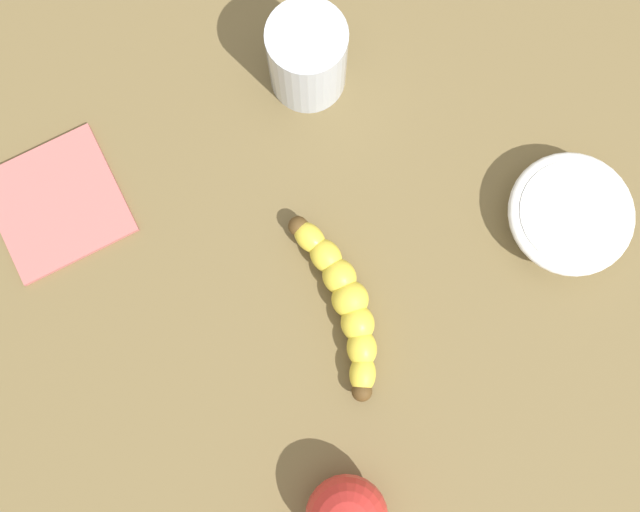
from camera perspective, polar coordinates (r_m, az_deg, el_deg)
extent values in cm
cube|color=brown|center=(78.68, 1.83, 2.63)|extent=(120.00, 120.00, 3.00)
ellipsoid|color=yellow|center=(73.53, 3.38, -9.27)|extent=(4.66, 4.54, 2.68)
ellipsoid|color=yellow|center=(73.60, 3.32, -7.28)|extent=(4.84, 4.91, 3.06)
ellipsoid|color=yellow|center=(73.72, 2.99, -5.32)|extent=(4.99, 5.11, 3.45)
ellipsoid|color=yellow|center=(73.92, 2.39, -3.43)|extent=(5.11, 5.12, 3.83)
ellipsoid|color=yellow|center=(74.17, 1.54, -1.64)|extent=(4.45, 4.71, 3.45)
ellipsoid|color=yellow|center=(74.48, 0.47, 0.00)|extent=(3.67, 4.30, 3.06)
ellipsoid|color=yellow|center=(74.83, -0.81, 1.46)|extent=(2.80, 3.92, 2.68)
sphere|color=#513819|center=(73.54, 3.33, -10.62)|extent=(2.11, 2.11, 2.11)
sphere|color=#513819|center=(75.11, -1.74, 2.38)|extent=(2.11, 2.11, 2.11)
cylinder|color=silver|center=(77.60, -1.01, 15.39)|extent=(8.29, 8.29, 10.13)
cylinder|color=#EAB369|center=(77.94, -1.00, 15.28)|extent=(7.79, 7.79, 8.88)
cylinder|color=white|center=(79.51, 18.92, 2.96)|extent=(10.90, 10.90, 3.95)
torus|color=white|center=(78.25, 19.24, 3.18)|extent=(13.04, 13.04, 1.20)
cube|color=#BC6660|center=(82.24, -20.04, 3.93)|extent=(16.80, 16.84, 0.60)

